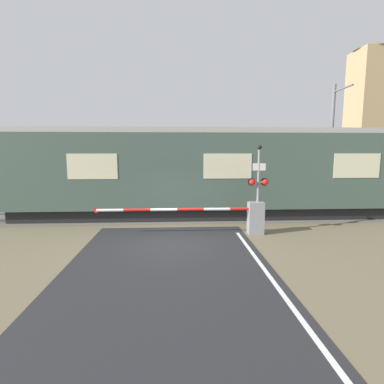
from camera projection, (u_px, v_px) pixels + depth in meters
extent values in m
plane|color=#6B6047|center=(170.00, 242.00, 10.81)|extent=(80.00, 80.00, 0.00)
cube|color=#666056|center=(172.00, 216.00, 14.92)|extent=(36.00, 3.20, 0.03)
cube|color=#595451|center=(172.00, 218.00, 14.20)|extent=(36.00, 0.08, 0.10)
cube|color=#595451|center=(172.00, 212.00, 15.62)|extent=(36.00, 0.08, 0.10)
cube|color=black|center=(222.00, 210.00, 15.01)|extent=(19.80, 2.43, 0.60)
cube|color=#42564C|center=(223.00, 170.00, 14.73)|extent=(21.52, 2.85, 3.46)
cube|color=#ADA89E|center=(223.00, 132.00, 14.47)|extent=(21.09, 2.63, 0.24)
cube|color=beige|center=(357.00, 166.00, 13.57)|extent=(2.15, 0.02, 1.11)
cube|color=beige|center=(228.00, 166.00, 13.27)|extent=(2.15, 0.02, 1.11)
cube|color=beige|center=(92.00, 166.00, 12.97)|extent=(2.15, 0.02, 1.11)
cube|color=gray|center=(256.00, 218.00, 11.81)|extent=(0.60, 0.44, 1.27)
cylinder|color=gray|center=(256.00, 209.00, 11.76)|extent=(0.16, 0.16, 0.18)
cylinder|color=red|center=(243.00, 209.00, 11.73)|extent=(1.03, 0.11, 0.11)
cylinder|color=white|center=(217.00, 209.00, 11.68)|extent=(1.03, 0.11, 0.11)
cylinder|color=red|center=(190.00, 209.00, 11.63)|extent=(1.03, 0.11, 0.11)
cylinder|color=white|center=(164.00, 210.00, 11.57)|extent=(1.03, 0.11, 0.11)
cylinder|color=red|center=(137.00, 210.00, 11.52)|extent=(1.03, 0.11, 0.11)
cylinder|color=white|center=(110.00, 210.00, 11.47)|extent=(1.03, 0.11, 0.11)
cylinder|color=red|center=(96.00, 210.00, 11.44)|extent=(0.20, 0.02, 0.20)
cylinder|color=gray|center=(258.00, 192.00, 11.81)|extent=(0.11, 0.11, 3.31)
cube|color=gray|center=(258.00, 182.00, 11.76)|extent=(0.64, 0.07, 0.07)
sphere|color=red|center=(252.00, 182.00, 11.70)|extent=(0.24, 0.24, 0.24)
sphere|color=red|center=(265.00, 182.00, 11.72)|extent=(0.24, 0.24, 0.24)
cylinder|color=black|center=(252.00, 182.00, 11.81)|extent=(0.30, 0.06, 0.30)
cylinder|color=black|center=(265.00, 182.00, 11.83)|extent=(0.30, 0.06, 0.30)
cube|color=white|center=(259.00, 167.00, 11.64)|extent=(0.51, 0.02, 0.28)
sphere|color=black|center=(260.00, 147.00, 11.57)|extent=(0.18, 0.18, 0.18)
cylinder|color=slate|center=(331.00, 147.00, 17.11)|extent=(0.20, 0.20, 6.94)
cube|color=slate|center=(343.00, 88.00, 15.79)|extent=(0.10, 1.80, 0.08)
cube|color=tan|center=(368.00, 117.00, 31.62)|extent=(3.60, 3.60, 13.48)
cone|color=olive|center=(374.00, 46.00, 30.63)|extent=(3.96, 3.96, 0.80)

